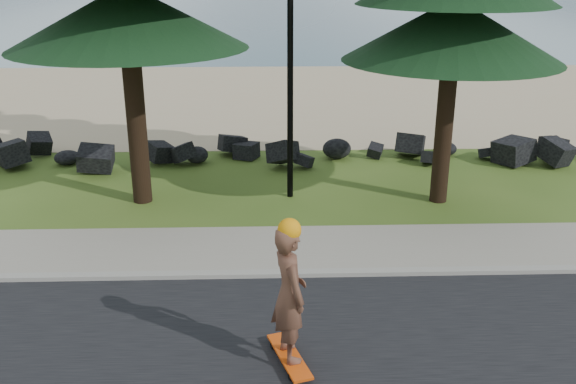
# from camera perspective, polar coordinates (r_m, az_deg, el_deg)

# --- Properties ---
(ground) EXTENTS (160.00, 160.00, 0.00)m
(ground) POSITION_cam_1_polar(r_m,az_deg,el_deg) (12.56, 0.69, -5.57)
(ground) COLOR #3A561B
(ground) RESTS_ON ground
(kerb) EXTENTS (160.00, 0.20, 0.10)m
(kerb) POSITION_cam_1_polar(r_m,az_deg,el_deg) (11.74, 0.88, -7.28)
(kerb) COLOR #9A968B
(kerb) RESTS_ON ground
(sidewalk) EXTENTS (160.00, 2.00, 0.08)m
(sidewalk) POSITION_cam_1_polar(r_m,az_deg,el_deg) (12.72, 0.65, -5.01)
(sidewalk) COLOR gray
(sidewalk) RESTS_ON ground
(beach_sand) EXTENTS (160.00, 15.00, 0.01)m
(beach_sand) POSITION_cam_1_polar(r_m,az_deg,el_deg) (26.36, -0.68, 8.42)
(beach_sand) COLOR tan
(beach_sand) RESTS_ON ground
(ocean) EXTENTS (160.00, 58.00, 0.01)m
(ocean) POSITION_cam_1_polar(r_m,az_deg,el_deg) (62.52, -1.39, 15.42)
(ocean) COLOR #375A69
(ocean) RESTS_ON ground
(seawall_boulders) EXTENTS (60.00, 2.40, 1.10)m
(seawall_boulders) POSITION_cam_1_polar(r_m,az_deg,el_deg) (17.76, -0.08, 2.39)
(seawall_boulders) COLOR black
(seawall_boulders) RESTS_ON ground
(lamp_post) EXTENTS (0.25, 0.14, 8.14)m
(lamp_post) POSITION_cam_1_polar(r_m,az_deg,el_deg) (14.55, 0.20, 15.03)
(lamp_post) COLOR black
(lamp_post) RESTS_ON ground
(skateboarder) EXTENTS (0.67, 1.23, 2.22)m
(skateboarder) POSITION_cam_1_polar(r_m,az_deg,el_deg) (8.92, 0.12, -9.08)
(skateboarder) COLOR #E54C0D
(skateboarder) RESTS_ON ground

